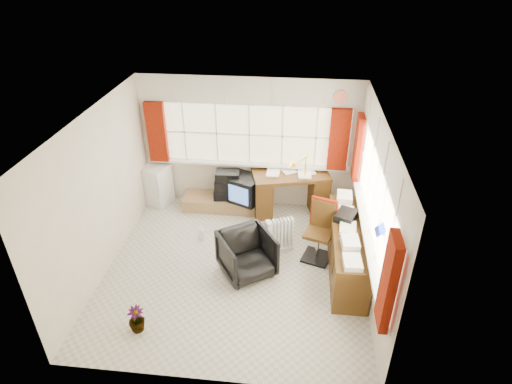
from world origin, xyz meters
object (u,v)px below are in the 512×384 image
at_px(desk, 290,190).
at_px(credenza, 347,248).
at_px(desk_lamp, 306,162).
at_px(task_chair, 321,227).
at_px(office_chair, 247,254).
at_px(crt_tv, 246,189).
at_px(mini_fridge, 157,185).
at_px(tv_bench, 220,202).
at_px(radiator, 281,238).

xyz_separation_m(desk, credenza, (0.94, -1.60, -0.05)).
bearing_deg(credenza, desk, 120.47).
distance_m(desk_lamp, credenza, 1.78).
bearing_deg(task_chair, desk_lamp, 103.51).
relative_size(task_chair, office_chair, 1.33).
height_order(crt_tv, mini_fridge, mini_fridge).
height_order(desk_lamp, tv_bench, desk_lamp).
bearing_deg(desk_lamp, office_chair, -115.68).
xyz_separation_m(task_chair, radiator, (-0.63, 0.04, -0.29)).
height_order(desk, mini_fridge, desk).
bearing_deg(desk, office_chair, -107.46).
relative_size(desk, task_chair, 1.48).
xyz_separation_m(desk_lamp, credenza, (0.69, -1.48, -0.71)).
relative_size(desk_lamp, mini_fridge, 0.56).
height_order(office_chair, tv_bench, office_chair).
bearing_deg(desk_lamp, desk, 155.02).
distance_m(task_chair, radiator, 0.70).
height_order(task_chair, credenza, task_chair).
bearing_deg(radiator, desk, 85.50).
bearing_deg(credenza, task_chair, 142.91).
relative_size(desk_lamp, crt_tv, 0.64).
height_order(credenza, tv_bench, credenza).
bearing_deg(office_chair, tv_bench, 80.24).
bearing_deg(desk_lamp, credenza, -65.07).
relative_size(desk, desk_lamp, 3.41).
xyz_separation_m(desk_lamp, tv_bench, (-1.59, 0.04, -0.98)).
distance_m(office_chair, tv_bench, 1.94).
bearing_deg(mini_fridge, desk_lamp, -2.36).
height_order(task_chair, radiator, task_chair).
relative_size(radiator, mini_fridge, 0.78).
distance_m(radiator, credenza, 1.11).
distance_m(credenza, tv_bench, 2.75).
xyz_separation_m(radiator, mini_fridge, (-2.49, 1.25, 0.15)).
bearing_deg(crt_tv, office_chair, -82.01).
relative_size(radiator, tv_bench, 0.44).
xyz_separation_m(task_chair, office_chair, (-1.12, -0.57, -0.19)).
relative_size(office_chair, radiator, 1.26).
xyz_separation_m(radiator, crt_tv, (-0.73, 1.10, 0.25)).
xyz_separation_m(office_chair, radiator, (0.49, 0.61, -0.10)).
distance_m(task_chair, credenza, 0.53).
bearing_deg(desk, task_chair, -67.54).
height_order(desk, radiator, desk).
bearing_deg(crt_tv, tv_bench, 172.65).
bearing_deg(tv_bench, crt_tv, -7.35).
relative_size(task_chair, tv_bench, 0.73).
xyz_separation_m(office_chair, mini_fridge, (-2.00, 1.86, 0.05)).
bearing_deg(desk_lamp, mini_fridge, 177.64).
bearing_deg(credenza, tv_bench, 146.29).
relative_size(task_chair, credenza, 0.51).
distance_m(office_chair, credenza, 1.55).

